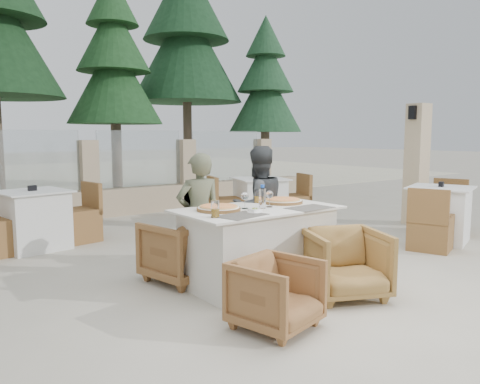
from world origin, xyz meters
TOP-DOWN VIEW (x-y plane):
  - ground at (0.00, 0.00)m, footprint 80.00×80.00m
  - perimeter_wall_far at (0.00, 4.80)m, footprint 10.00×0.34m
  - lantern_pillar at (4.20, 1.00)m, footprint 0.34×0.34m
  - pine_centre at (1.50, 7.20)m, footprint 2.20×2.20m
  - pine_mid_right at (3.80, 7.80)m, footprint 2.99×2.99m
  - pine_far_right at (5.50, 6.50)m, footprint 1.98×1.98m
  - dining_table at (0.07, 0.08)m, footprint 1.60×0.90m
  - placemat_near_left at (-0.33, -0.17)m, footprint 0.50×0.39m
  - placemat_near_right at (0.48, -0.22)m, footprint 0.47×0.33m
  - pizza_left at (-0.33, 0.18)m, footprint 0.45×0.45m
  - pizza_right at (0.49, 0.18)m, footprint 0.55×0.55m
  - water_bottle at (0.09, 0.04)m, footprint 0.07×0.07m
  - wine_glass_centre at (-0.07, 0.12)m, footprint 0.10×0.10m
  - wine_glass_near at (0.20, 0.06)m, footprint 0.09×0.09m
  - beer_glass_left at (-0.56, -0.11)m, footprint 0.10×0.10m
  - beer_glass_right at (0.30, 0.37)m, footprint 0.08×0.08m
  - olive_dish at (-0.12, -0.11)m, footprint 0.14×0.14m
  - armchair_far_left at (-0.48, 0.63)m, footprint 0.81×0.82m
  - armchair_far_right at (0.47, 0.69)m, footprint 0.61×0.62m
  - armchair_near_left at (-0.50, -0.85)m, footprint 0.71×0.72m
  - armchair_near_right at (0.48, -0.70)m, footprint 0.90×0.91m
  - diner_left at (-0.32, 0.55)m, footprint 0.53×0.40m
  - diner_right at (0.44, 0.53)m, footprint 0.74×0.61m
  - bg_table_a at (-1.37, 2.96)m, footprint 1.75×1.07m
  - bg_table_b at (2.13, 2.58)m, footprint 1.81×1.26m
  - bg_table_c at (3.32, 0.04)m, footprint 1.82×1.34m

SIDE VIEW (x-z plane):
  - ground at x=0.00m, z-range 0.00..0.00m
  - armchair_far_right at x=0.47m, z-range 0.00..0.53m
  - armchair_near_left at x=-0.50m, z-range 0.00..0.55m
  - armchair_near_right at x=0.48m, z-range 0.00..0.63m
  - armchair_far_left at x=-0.48m, z-range 0.00..0.63m
  - dining_table at x=0.07m, z-range 0.00..0.77m
  - bg_table_a at x=-1.37m, z-range 0.00..0.77m
  - bg_table_b at x=2.13m, z-range 0.00..0.77m
  - bg_table_c at x=3.32m, z-range 0.00..0.77m
  - diner_left at x=-0.32m, z-range 0.00..1.31m
  - diner_right at x=0.44m, z-range 0.00..1.37m
  - placemat_near_left at x=-0.33m, z-range 0.77..0.77m
  - placemat_near_right at x=0.48m, z-range 0.77..0.77m
  - olive_dish at x=-0.12m, z-range 0.77..0.81m
  - pizza_right at x=0.49m, z-range 0.77..0.82m
  - pizza_left at x=-0.33m, z-range 0.77..0.82m
  - perimeter_wall_far at x=0.00m, z-range 0.00..1.60m
  - beer_glass_right at x=0.30m, z-range 0.77..0.91m
  - beer_glass_left at x=-0.56m, z-range 0.77..0.92m
  - wine_glass_centre at x=-0.07m, z-range 0.77..0.95m
  - wine_glass_near at x=0.20m, z-range 0.77..0.95m
  - water_bottle at x=0.09m, z-range 0.77..1.01m
  - lantern_pillar at x=4.20m, z-range 0.00..2.00m
  - pine_far_right at x=5.50m, z-range 0.00..4.50m
  - pine_centre at x=1.50m, z-range 0.00..5.00m
  - pine_mid_right at x=3.80m, z-range 0.00..6.80m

